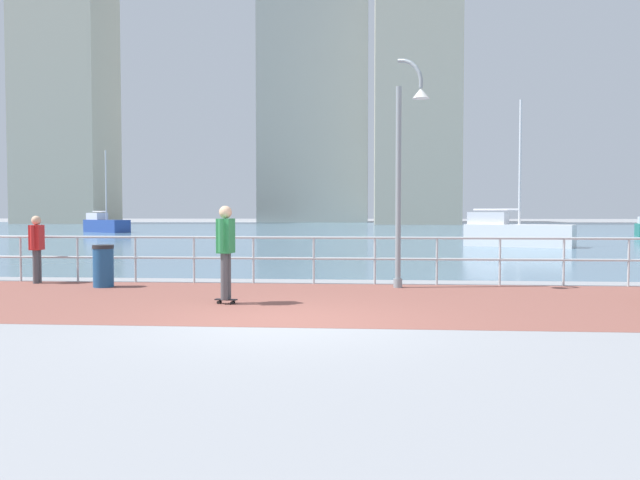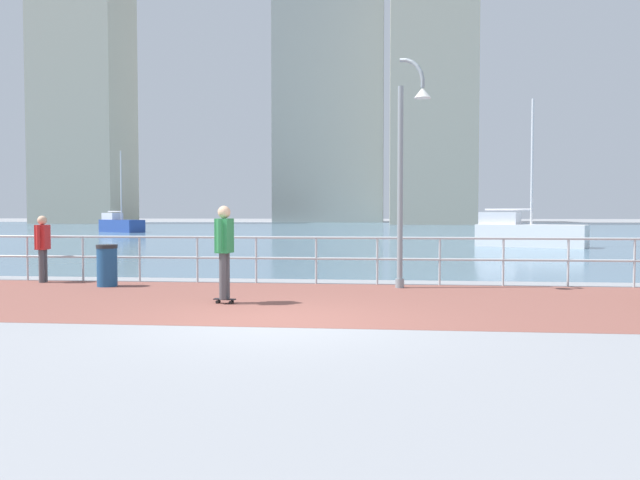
% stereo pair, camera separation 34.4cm
% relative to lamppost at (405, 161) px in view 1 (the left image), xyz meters
% --- Properties ---
extents(ground, '(220.00, 220.00, 0.00)m').
position_rel_lamppost_xyz_m(ground, '(-2.04, 35.54, -2.74)').
color(ground, gray).
extents(brick_paving, '(28.00, 5.67, 0.01)m').
position_rel_lamppost_xyz_m(brick_paving, '(-2.04, -2.14, -2.73)').
color(brick_paving, brown).
rests_on(brick_paving, ground).
extents(harbor_water, '(180.00, 88.00, 0.00)m').
position_rel_lamppost_xyz_m(harbor_water, '(-2.04, 45.70, -2.74)').
color(harbor_water, slate).
rests_on(harbor_water, ground).
extents(waterfront_railing, '(25.25, 0.06, 1.09)m').
position_rel_lamppost_xyz_m(waterfront_railing, '(-2.04, 0.70, -1.98)').
color(waterfront_railing, '#B2BCC1').
rests_on(waterfront_railing, ground).
extents(lamppost, '(0.73, 0.58, 4.95)m').
position_rel_lamppost_xyz_m(lamppost, '(0.00, 0.00, 0.00)').
color(lamppost, gray).
rests_on(lamppost, ground).
extents(skateboarder, '(0.41, 0.56, 1.76)m').
position_rel_lamppost_xyz_m(skateboarder, '(-3.33, -2.67, -1.67)').
color(skateboarder, black).
rests_on(skateboarder, ground).
extents(bystander, '(0.27, 0.56, 1.57)m').
position_rel_lamppost_xyz_m(bystander, '(-8.45, 0.35, -1.82)').
color(bystander, '#4C4C51').
rests_on(bystander, ground).
extents(trash_bin, '(0.46, 0.46, 0.93)m').
position_rel_lamppost_xyz_m(trash_bin, '(-6.59, -0.30, -2.27)').
color(trash_bin, navy).
rests_on(trash_bin, ground).
extents(sailboat_gray, '(5.14, 3.46, 6.96)m').
position_rel_lamppost_xyz_m(sailboat_gray, '(6.18, 17.47, -2.07)').
color(sailboat_gray, white).
rests_on(sailboat_gray, ground).
extents(sailboat_red, '(4.70, 4.00, 6.68)m').
position_rel_lamppost_xyz_m(sailboat_red, '(-22.41, 37.54, -2.10)').
color(sailboat_red, '#284799').
rests_on(sailboat_red, ground).
extents(tower_beige, '(12.21, 10.44, 37.19)m').
position_rel_lamppost_xyz_m(tower_beige, '(-44.65, 77.28, 15.02)').
color(tower_beige, '#B2AD99').
rests_on(tower_beige, ground).
extents(tower_slate, '(17.70, 11.63, 44.50)m').
position_rel_lamppost_xyz_m(tower_slate, '(-9.99, 94.06, 18.68)').
color(tower_slate, '#939993').
rests_on(tower_slate, ground).
extents(tower_concrete, '(11.20, 17.73, 41.64)m').
position_rel_lamppost_xyz_m(tower_concrete, '(5.46, 78.77, 17.25)').
color(tower_concrete, '#B2AD99').
rests_on(tower_concrete, ground).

